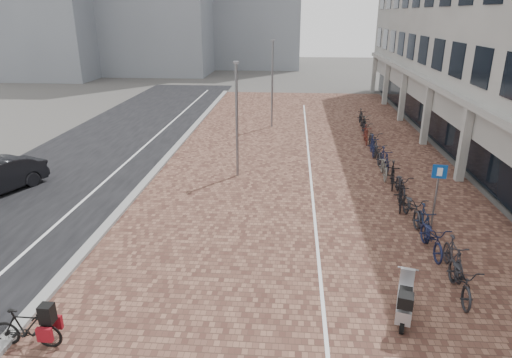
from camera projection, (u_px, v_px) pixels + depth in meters
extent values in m
plane|color=#474442|center=(237.00, 307.00, 11.52)|extent=(140.00, 140.00, 0.00)
cube|color=brown|center=(305.00, 163.00, 22.57)|extent=(14.50, 42.00, 0.04)
cube|color=black|center=(94.00, 158.00, 23.41)|extent=(8.00, 50.00, 0.03)
cube|color=gray|center=(167.00, 158.00, 23.09)|extent=(0.35, 42.00, 0.14)
cube|color=white|center=(131.00, 158.00, 23.26)|extent=(0.12, 44.00, 0.00)
cube|color=white|center=(309.00, 162.00, 22.55)|extent=(0.10, 30.00, 0.00)
cube|color=black|center=(441.00, 115.00, 25.15)|extent=(0.15, 38.00, 3.20)
cube|color=#A9A9A3|center=(442.00, 84.00, 24.55)|extent=(1.60, 38.00, 0.30)
cube|color=#A9A9A3|center=(464.00, 144.00, 19.60)|extent=(0.35, 0.35, 3.40)
cube|color=#A9A9A3|center=(427.00, 115.00, 25.21)|extent=(0.35, 0.35, 3.40)
cube|color=#A9A9A3|center=(403.00, 96.00, 30.81)|extent=(0.35, 0.35, 3.40)
cube|color=#A9A9A3|center=(386.00, 84.00, 36.42)|extent=(0.35, 0.35, 3.40)
cube|color=#A9A9A3|center=(374.00, 74.00, 42.03)|extent=(0.35, 0.35, 3.40)
imported|color=black|center=(27.00, 328.00, 10.01)|extent=(1.62, 0.48, 0.97)
cube|color=black|center=(23.00, 312.00, 9.86)|extent=(0.29, 0.28, 0.44)
cube|color=maroon|center=(17.00, 326.00, 10.01)|extent=(0.34, 0.10, 0.34)
cube|color=maroon|center=(36.00, 327.00, 9.98)|extent=(0.34, 0.10, 0.34)
cylinder|color=slate|center=(435.00, 199.00, 15.54)|extent=(0.07, 0.07, 2.11)
cube|color=#0B3F91|center=(440.00, 172.00, 15.17)|extent=(0.48, 0.11, 0.48)
cylinder|color=slate|center=(237.00, 122.00, 19.90)|extent=(0.12, 0.12, 5.12)
cylinder|color=slate|center=(272.00, 85.00, 28.76)|extent=(0.12, 0.12, 5.48)
imported|color=black|center=(461.00, 279.00, 11.83)|extent=(0.80, 2.01, 1.04)
imported|color=black|center=(453.00, 257.00, 12.88)|extent=(0.52, 1.76, 1.05)
imported|color=#131836|center=(432.00, 238.00, 13.98)|extent=(0.78, 2.00, 1.04)
imported|color=#121A31|center=(424.00, 222.00, 15.05)|extent=(0.56, 1.77, 1.05)
imported|color=#222328|center=(412.00, 208.00, 16.14)|extent=(0.80, 2.01, 1.04)
imported|color=black|center=(400.00, 195.00, 17.22)|extent=(0.80, 1.81, 1.05)
imported|color=black|center=(401.00, 185.00, 18.28)|extent=(0.80, 2.01, 1.04)
imported|color=black|center=(393.00, 175.00, 19.36)|extent=(0.79, 1.81, 1.05)
imported|color=#65635D|center=(385.00, 167.00, 20.45)|extent=(0.82, 2.01, 1.04)
imported|color=#131735|center=(384.00, 159.00, 21.50)|extent=(0.62, 1.78, 1.05)
imported|color=#232428|center=(378.00, 152.00, 22.59)|extent=(0.75, 1.99, 1.04)
imported|color=#151B3A|center=(373.00, 146.00, 23.67)|extent=(0.59, 1.77, 1.05)
imported|color=black|center=(373.00, 140.00, 24.73)|extent=(0.76, 2.00, 1.04)
imported|color=#551E16|center=(366.00, 134.00, 25.82)|extent=(0.56, 1.77, 1.05)
imported|color=black|center=(366.00, 130.00, 26.88)|extent=(0.84, 2.02, 1.04)
imported|color=black|center=(364.00, 125.00, 27.95)|extent=(0.56, 1.77, 1.05)
imported|color=#4D4B47|center=(365.00, 121.00, 29.01)|extent=(0.95, 2.05, 1.04)
imported|color=black|center=(361.00, 117.00, 30.09)|extent=(0.54, 1.76, 1.05)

